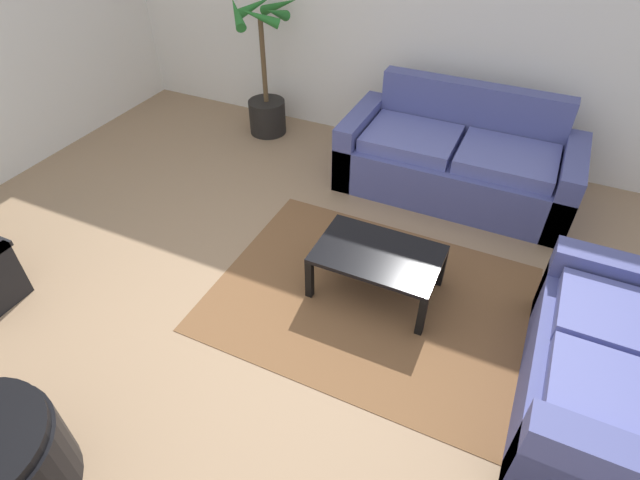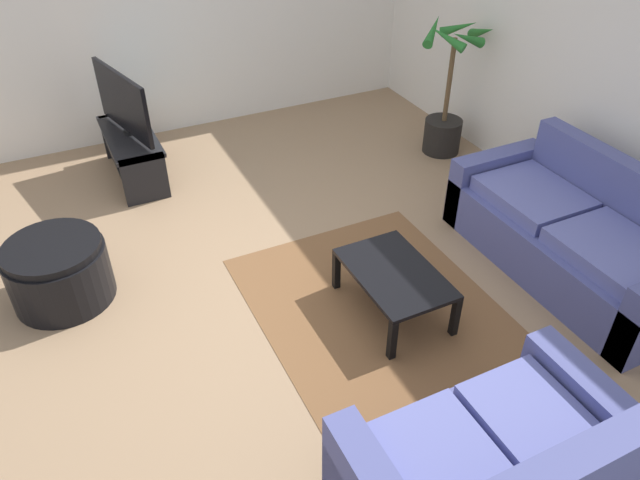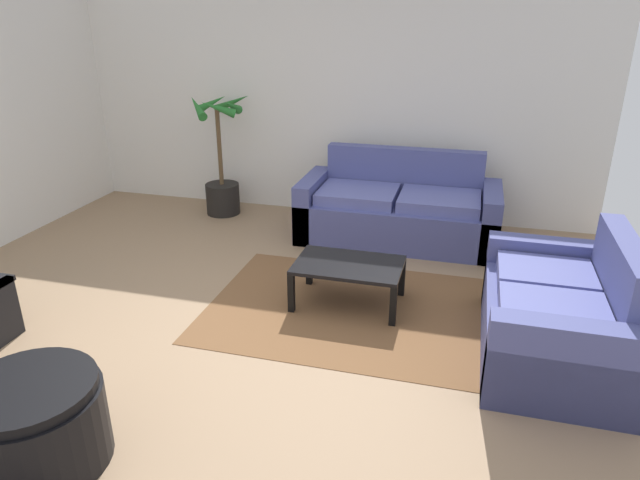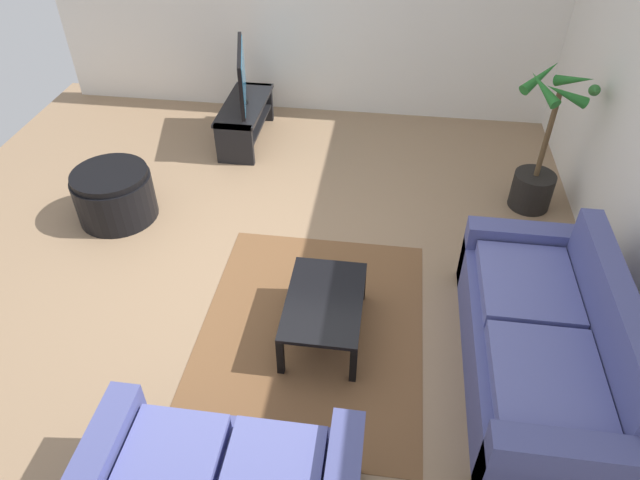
# 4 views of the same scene
# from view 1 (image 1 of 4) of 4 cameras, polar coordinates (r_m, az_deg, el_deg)

# --- Properties ---
(ground_plane) EXTENTS (6.60, 6.60, 0.00)m
(ground_plane) POSITION_cam_1_polar(r_m,az_deg,el_deg) (3.47, -9.73, -10.05)
(ground_plane) COLOR #937556
(wall_back) EXTENTS (6.00, 0.06, 2.70)m
(wall_back) POSITION_cam_1_polar(r_m,az_deg,el_deg) (5.12, 8.65, 25.18)
(wall_back) COLOR silver
(wall_back) RESTS_ON ground
(couch_main) EXTENTS (2.02, 0.90, 0.90)m
(couch_main) POSITION_cam_1_polar(r_m,az_deg,el_deg) (4.68, 15.38, 8.66)
(couch_main) COLOR #4C518C
(couch_main) RESTS_ON ground
(couch_loveseat) EXTENTS (0.90, 1.47, 0.90)m
(couch_loveseat) POSITION_cam_1_polar(r_m,az_deg,el_deg) (3.27, 31.35, -13.71)
(couch_loveseat) COLOR #4C518C
(couch_loveseat) RESTS_ON ground
(coffee_table) EXTENTS (0.87, 0.56, 0.36)m
(coffee_table) POSITION_cam_1_polar(r_m,az_deg,el_deg) (3.48, 6.66, -2.04)
(coffee_table) COLOR black
(coffee_table) RESTS_ON ground
(area_rug) EXTENTS (2.20, 1.70, 0.01)m
(area_rug) POSITION_cam_1_polar(r_m,az_deg,el_deg) (3.63, 5.75, -6.62)
(area_rug) COLOR brown
(area_rug) RESTS_ON ground
(potted_palm) EXTENTS (0.70, 0.73, 1.41)m
(potted_palm) POSITION_cam_1_polar(r_m,az_deg,el_deg) (5.48, -6.21, 16.78)
(potted_palm) COLOR black
(potted_palm) RESTS_ON ground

